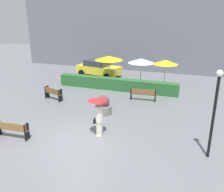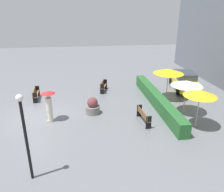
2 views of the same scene
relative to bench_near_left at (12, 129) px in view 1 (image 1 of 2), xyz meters
name	(u,v)px [view 1 (image 1 of 2)]	position (x,y,z in m)	size (l,w,h in m)	color
ground_plane	(79,141)	(3.24, 0.82, -0.51)	(60.00, 60.00, 0.00)	slate
bench_near_left	(12,129)	(0.00, 0.00, 0.00)	(1.78, 0.46, 0.85)	olive
bench_back_row	(143,94)	(4.98, 7.48, 0.00)	(1.85, 0.46, 0.85)	brown
bench_far_left	(53,93)	(-1.11, 5.55, 0.00)	(1.55, 0.76, 0.88)	brown
pedestrian_with_umbrella	(98,112)	(3.99, 1.60, 0.78)	(0.90, 0.90, 2.05)	silver
planter_pot	(104,106)	(3.20, 4.37, -0.01)	(0.98, 0.98, 1.18)	slate
lamp_post	(215,106)	(9.18, 1.42, 1.86)	(0.28, 0.28, 3.87)	black
patio_umbrella_yellow	(109,58)	(1.36, 10.42, 1.79)	(2.33, 2.33, 2.48)	silver
patio_umbrella_white	(141,61)	(4.06, 10.64, 1.68)	(2.11, 2.11, 2.38)	silver
patio_umbrella_yellow_far	(166,62)	(6.03, 10.51, 1.72)	(1.94, 1.94, 2.42)	silver
hedge_strip	(117,84)	(2.45, 9.22, -0.05)	(9.70, 0.70, 0.93)	#28602D
building_facade	(148,26)	(3.24, 16.82, 4.05)	(28.00, 1.20, 9.13)	slate
parked_car	(98,68)	(-0.58, 12.83, 0.30)	(4.44, 2.55, 1.57)	yellow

